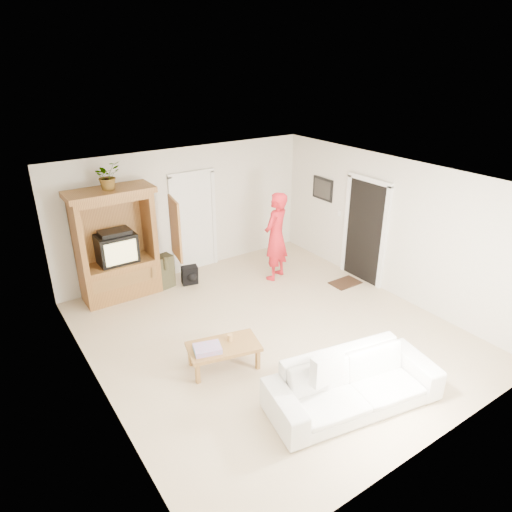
{
  "coord_description": "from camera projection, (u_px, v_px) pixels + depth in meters",
  "views": [
    {
      "loc": [
        -3.81,
        -5.19,
        4.26
      ],
      "look_at": [
        0.11,
        0.6,
        1.15
      ],
      "focal_mm": 32.0,
      "sensor_mm": 36.0,
      "label": 1
    }
  ],
  "objects": [
    {
      "name": "candle",
      "position": [
        230.0,
        338.0,
        6.71
      ],
      "size": [
        0.08,
        0.08,
        0.1
      ],
      "primitive_type": "cylinder",
      "color": "tan",
      "rests_on": "coffee_table"
    },
    {
      "name": "wall_left",
      "position": [
        93.0,
        314.0,
        5.67
      ],
      "size": [
        0.0,
        6.0,
        6.0
      ],
      "primitive_type": "plane",
      "rotation": [
        1.57,
        0.0,
        1.57
      ],
      "color": "silver",
      "rests_on": "floor"
    },
    {
      "name": "doorway_right",
      "position": [
        365.0,
        232.0,
        9.04
      ],
      "size": [
        0.05,
        0.9,
        2.04
      ],
      "primitive_type": "cube",
      "color": "black",
      "rests_on": "floor"
    },
    {
      "name": "wall_back",
      "position": [
        186.0,
        211.0,
        9.35
      ],
      "size": [
        5.5,
        0.0,
        5.5
      ],
      "primitive_type": "plane",
      "rotation": [
        1.57,
        0.0,
        0.0
      ],
      "color": "silver",
      "rests_on": "floor"
    },
    {
      "name": "towel",
      "position": [
        207.0,
        349.0,
        6.47
      ],
      "size": [
        0.44,
        0.38,
        0.08
      ],
      "primitive_type": "cube",
      "rotation": [
        0.0,
        0.0,
        -0.29
      ],
      "color": "#FB538A",
      "rests_on": "coffee_table"
    },
    {
      "name": "floor",
      "position": [
        270.0,
        332.0,
        7.61
      ],
      "size": [
        6.0,
        6.0,
        0.0
      ],
      "primitive_type": "plane",
      "color": "tan",
      "rests_on": "ground"
    },
    {
      "name": "plant",
      "position": [
        107.0,
        176.0,
        7.83
      ],
      "size": [
        0.54,
        0.51,
        0.48
      ],
      "primitive_type": "imported",
      "rotation": [
        0.0,
        0.0,
        0.37
      ],
      "color": "#4C7238",
      "rests_on": "armoire"
    },
    {
      "name": "sofa",
      "position": [
        353.0,
        383.0,
        5.93
      ],
      "size": [
        2.41,
        1.31,
        0.67
      ],
      "primitive_type": "imported",
      "rotation": [
        0.0,
        0.0,
        -0.19
      ],
      "color": "white",
      "rests_on": "floor"
    },
    {
      "name": "wall_front",
      "position": [
        438.0,
        360.0,
        4.81
      ],
      "size": [
        5.5,
        0.0,
        5.5
      ],
      "primitive_type": "plane",
      "rotation": [
        -1.57,
        0.0,
        0.0
      ],
      "color": "silver",
      "rests_on": "floor"
    },
    {
      "name": "backpack_black",
      "position": [
        190.0,
        276.0,
        9.13
      ],
      "size": [
        0.34,
        0.24,
        0.38
      ],
      "primitive_type": null,
      "rotation": [
        0.0,
        0.0,
        -0.2
      ],
      "color": "black",
      "rests_on": "floor"
    },
    {
      "name": "door_back",
      "position": [
        194.0,
        223.0,
        9.52
      ],
      "size": [
        0.85,
        0.05,
        2.04
      ],
      "primitive_type": "cube",
      "color": "white",
      "rests_on": "floor"
    },
    {
      "name": "man",
      "position": [
        276.0,
        236.0,
        9.13
      ],
      "size": [
        0.78,
        0.67,
        1.82
      ],
      "primitive_type": "imported",
      "rotation": [
        0.0,
        0.0,
        3.58
      ],
      "color": "red",
      "rests_on": "floor"
    },
    {
      "name": "framed_picture",
      "position": [
        323.0,
        189.0,
        9.79
      ],
      "size": [
        0.03,
        0.6,
        0.48
      ],
      "primitive_type": "cube",
      "color": "black",
      "rests_on": "wall_right"
    },
    {
      "name": "doormat",
      "position": [
        345.0,
        283.0,
        9.24
      ],
      "size": [
        0.6,
        0.4,
        0.02
      ],
      "primitive_type": "cube",
      "color": "#382316",
      "rests_on": "floor"
    },
    {
      "name": "armoire",
      "position": [
        118.0,
        251.0,
        8.44
      ],
      "size": [
        1.82,
        1.14,
        2.1
      ],
      "color": "olive",
      "rests_on": "floor"
    },
    {
      "name": "ceiling",
      "position": [
        273.0,
        180.0,
        6.55
      ],
      "size": [
        6.0,
        6.0,
        0.0
      ],
      "primitive_type": "plane",
      "rotation": [
        3.14,
        0.0,
        0.0
      ],
      "color": "white",
      "rests_on": "floor"
    },
    {
      "name": "wall_right",
      "position": [
        391.0,
        227.0,
        8.49
      ],
      "size": [
        0.0,
        6.0,
        6.0
      ],
      "primitive_type": "plane",
      "rotation": [
        1.57,
        0.0,
        -1.57
      ],
      "color": "silver",
      "rests_on": "floor"
    },
    {
      "name": "backpack_olive",
      "position": [
        164.0,
        271.0,
        8.98
      ],
      "size": [
        0.39,
        0.32,
        0.67
      ],
      "primitive_type": null,
      "rotation": [
        0.0,
        0.0,
        0.18
      ],
      "color": "#47442B",
      "rests_on": "floor"
    },
    {
      "name": "coffee_table",
      "position": [
        224.0,
        348.0,
        6.64
      ],
      "size": [
        1.14,
        0.79,
        0.39
      ],
      "rotation": [
        0.0,
        0.0,
        -0.23
      ],
      "color": "olive",
      "rests_on": "floor"
    }
  ]
}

